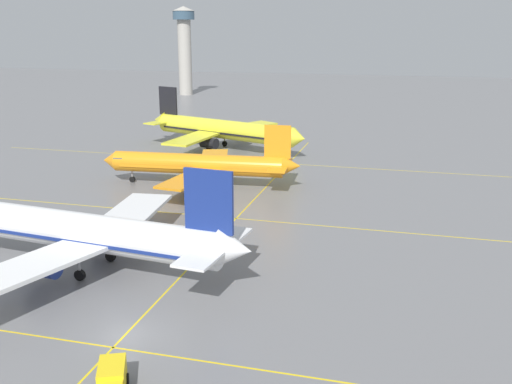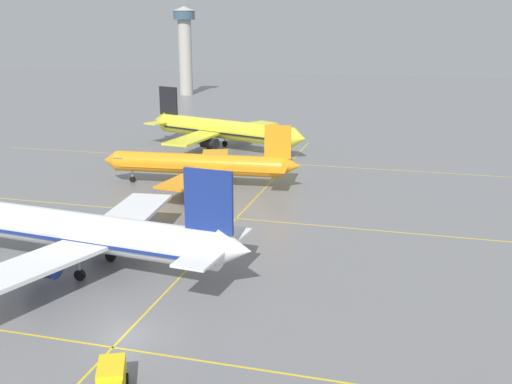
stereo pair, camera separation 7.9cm
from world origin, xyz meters
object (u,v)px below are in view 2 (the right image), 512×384
Objects in this scene: service_truck_red_van at (111,380)px; airliner_second_row at (200,164)px; control_tower at (185,44)px; airliner_third_row at (223,130)px; airliner_front_gate at (81,232)px.

airliner_second_row is at bearing 103.96° from service_truck_red_van.
control_tower is (-67.98, 185.64, 18.63)m from service_truck_red_van.
airliner_second_row is at bearing -78.70° from airliner_third_row.
airliner_front_gate is at bearing -72.01° from control_tower.
control_tower reaches higher than airliner_third_row.
airliner_front_gate is at bearing 125.56° from service_truck_red_van.
service_truck_red_van is at bearing -69.89° from control_tower.
control_tower is at bearing 115.73° from airliner_third_row.
airliner_third_row is at bearing 103.04° from service_truck_red_van.
airliner_third_row is (-5.75, 66.02, 0.07)m from airliner_front_gate.
airliner_front_gate is at bearing -90.36° from airliner_second_row.
airliner_second_row is 7.55× the size of service_truck_red_van.
airliner_front_gate is at bearing -85.02° from airliner_third_row.
airliner_third_row is (-5.98, 29.91, 0.71)m from airliner_second_row.
control_tower is (-48.12, 99.88, 15.50)m from airliner_third_row.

